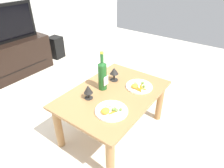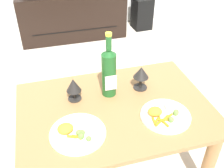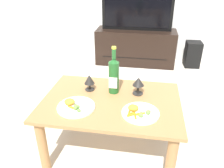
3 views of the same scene
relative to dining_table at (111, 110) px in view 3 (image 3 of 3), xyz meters
name	(u,v)px [view 3 (image 3 of 3)]	position (x,y,z in m)	size (l,w,h in m)	color
ground_plane	(111,148)	(0.00, 0.00, -0.39)	(6.40, 6.40, 0.00)	beige
dining_table	(111,110)	(0.00, 0.00, 0.00)	(1.03, 0.72, 0.48)	#9E7042
tv_stand	(135,47)	(0.05, 1.94, -0.12)	(1.20, 0.41, 0.53)	black
tv_screen	(137,12)	(0.05, 1.94, 0.40)	(1.02, 0.05, 0.52)	black
floor_speaker	(193,54)	(0.92, 1.96, -0.20)	(0.22, 0.22, 0.38)	black
wine_bottle	(113,75)	(0.00, 0.13, 0.24)	(0.08, 0.08, 0.38)	#1E5923
goblet_left	(89,80)	(-0.20, 0.13, 0.18)	(0.08, 0.08, 0.13)	black
goblet_right	(138,82)	(0.19, 0.13, 0.19)	(0.09, 0.09, 0.14)	black
dinner_plate_left	(76,106)	(-0.23, -0.14, 0.10)	(0.27, 0.27, 0.05)	white
dinner_plate_right	(140,112)	(0.22, -0.14, 0.10)	(0.26, 0.26, 0.05)	white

